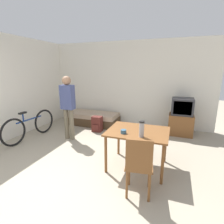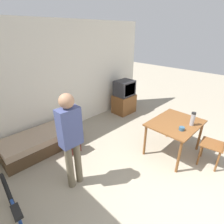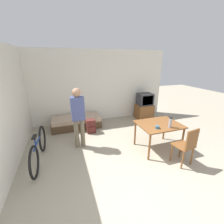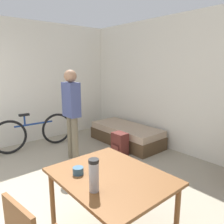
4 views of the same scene
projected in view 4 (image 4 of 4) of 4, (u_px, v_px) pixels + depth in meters
wall_back at (174, 85)px, 4.39m from camera, size 5.75×0.06×2.70m
wall_left at (34, 83)px, 4.95m from camera, size 0.06×4.79×2.70m
daybed at (126, 135)px, 4.95m from camera, size 1.71×0.76×0.40m
dining_table at (111, 183)px, 2.06m from camera, size 1.10×0.87×0.74m
bicycle at (34, 132)px, 4.62m from camera, size 0.16×1.70×0.78m
person_standing at (72, 108)px, 3.96m from camera, size 0.34×0.22×1.67m
thermos_flask at (94, 174)px, 1.76m from camera, size 0.09×0.09×0.28m
mate_bowl at (78, 171)px, 2.06m from camera, size 0.10×0.10×0.07m
backpack at (120, 144)px, 4.27m from camera, size 0.29×0.25×0.46m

